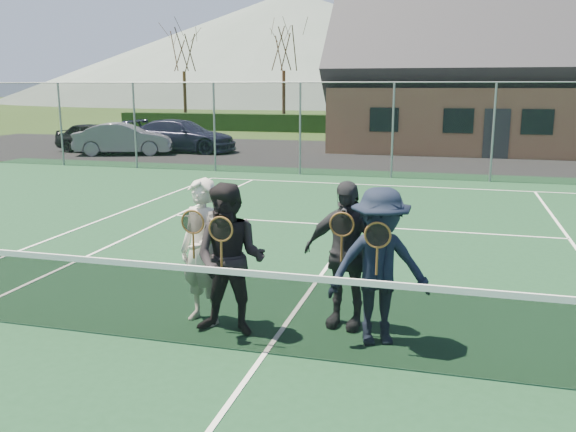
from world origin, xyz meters
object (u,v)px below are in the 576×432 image
car_a (96,137)px  player_a (203,252)px  car_c (182,136)px  player_c (345,254)px  car_b (124,139)px  tennis_net (265,309)px  clubhouse (507,61)px  player_b (230,260)px  player_d (379,267)px

car_a → player_a: (12.34, -17.12, 0.26)m
car_a → car_c: size_ratio=0.79×
player_c → car_a: bearing=129.9°
car_b → player_a: size_ratio=2.26×
tennis_net → clubhouse: 24.57m
car_c → car_a: bearing=110.0°
clubhouse → player_b: bearing=-101.0°
player_b → player_d: same height
car_b → clubhouse: 17.38m
player_a → player_c: same height
tennis_net → player_a: player_a is taller
car_b → player_a: (10.71, -16.65, 0.25)m
car_c → clubhouse: 15.03m
car_b → car_c: bearing=-68.8°
clubhouse → player_a: 24.02m
car_b → player_d: size_ratio=2.26×
player_c → player_d: same height
clubhouse → player_b: 24.17m
tennis_net → player_d: bearing=29.0°
car_a → tennis_net: car_a is taller
car_b → player_c: 20.50m
car_a → clubhouse: clubhouse is taller
car_a → player_b: 21.57m
car_a → player_b: size_ratio=2.16×
car_c → player_a: (8.79, -18.32, 0.21)m
car_b → player_d: player_d is taller
tennis_net → player_c: player_c is taller
tennis_net → car_a: bearing=126.8°
tennis_net → player_c: bearing=56.3°
car_c → player_b: size_ratio=2.73×
player_a → player_d: bearing=-1.8°
car_a → player_b: player_b is taller
car_c → player_a: bearing=-153.0°
tennis_net → player_c: (0.69, 1.04, 0.38)m
player_a → tennis_net: bearing=-35.1°
car_a → car_b: car_b is taller
clubhouse → player_d: (-2.85, -23.36, -3.07)m
car_a → player_d: bearing=-127.4°
player_b → player_d: size_ratio=1.00×
player_d → clubhouse: bearing=83.0°
player_c → player_d: bearing=-41.3°
clubhouse → player_c: clubhouse is taller
player_c → player_a: bearing=-169.0°
car_a → player_d: player_d is taller
car_c → tennis_net: size_ratio=0.42×
player_a → car_b: bearing=122.7°
clubhouse → car_a: bearing=-160.4°
car_b → clubhouse: clubhouse is taller
player_b → player_c: (1.25, 0.58, 0.00)m
car_c → tennis_net: car_c is taller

